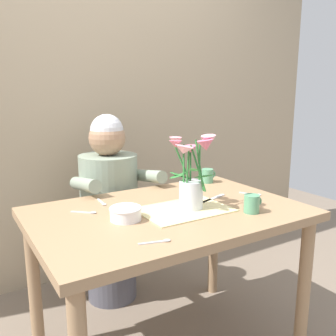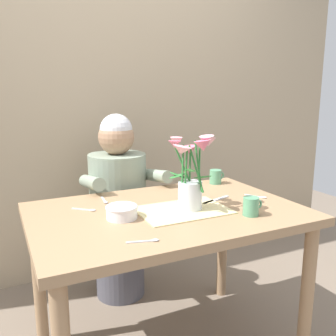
{
  "view_description": "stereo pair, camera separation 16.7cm",
  "coord_description": "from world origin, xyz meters",
  "px_view_note": "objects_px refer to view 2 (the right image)",
  "views": [
    {
      "loc": [
        -0.82,
        -1.34,
        1.27
      ],
      "look_at": [
        0.03,
        0.05,
        0.92
      ],
      "focal_mm": 39.21,
      "sensor_mm": 36.0,
      "label": 1
    },
    {
      "loc": [
        -0.68,
        -1.42,
        1.27
      ],
      "look_at": [
        0.03,
        0.05,
        0.92
      ],
      "focal_mm": 39.21,
      "sensor_mm": 36.0,
      "label": 2
    }
  ],
  "objects_px": {
    "coffee_cup": "(251,206)",
    "tea_cup": "(216,177)",
    "seated_person": "(119,209)",
    "dinner_knife": "(216,200)",
    "ceramic_bowl": "(122,211)",
    "flower_vase": "(191,173)"
  },
  "relations": [
    {
      "from": "tea_cup",
      "to": "coffee_cup",
      "type": "height_order",
      "value": "same"
    },
    {
      "from": "dinner_knife",
      "to": "tea_cup",
      "type": "relative_size",
      "value": 2.04
    },
    {
      "from": "dinner_knife",
      "to": "seated_person",
      "type": "bearing_deg",
      "value": 99.17
    },
    {
      "from": "coffee_cup",
      "to": "tea_cup",
      "type": "bearing_deg",
      "value": 73.02
    },
    {
      "from": "coffee_cup",
      "to": "flower_vase",
      "type": "bearing_deg",
      "value": 138.32
    },
    {
      "from": "seated_person",
      "to": "dinner_knife",
      "type": "relative_size",
      "value": 5.97
    },
    {
      "from": "seated_person",
      "to": "flower_vase",
      "type": "relative_size",
      "value": 3.31
    },
    {
      "from": "coffee_cup",
      "to": "seated_person",
      "type": "bearing_deg",
      "value": 111.2
    },
    {
      "from": "ceramic_bowl",
      "to": "tea_cup",
      "type": "relative_size",
      "value": 1.46
    },
    {
      "from": "seated_person",
      "to": "dinner_knife",
      "type": "bearing_deg",
      "value": -61.25
    },
    {
      "from": "flower_vase",
      "to": "ceramic_bowl",
      "type": "bearing_deg",
      "value": 175.15
    },
    {
      "from": "dinner_knife",
      "to": "coffee_cup",
      "type": "xyz_separation_m",
      "value": [
        0.02,
        -0.25,
        0.04
      ]
    },
    {
      "from": "flower_vase",
      "to": "tea_cup",
      "type": "relative_size",
      "value": 3.68
    },
    {
      "from": "seated_person",
      "to": "ceramic_bowl",
      "type": "relative_size",
      "value": 8.35
    },
    {
      "from": "dinner_knife",
      "to": "coffee_cup",
      "type": "bearing_deg",
      "value": -104.37
    },
    {
      "from": "seated_person",
      "to": "ceramic_bowl",
      "type": "distance_m",
      "value": 0.69
    },
    {
      "from": "dinner_knife",
      "to": "ceramic_bowl",
      "type": "bearing_deg",
      "value": 166.78
    },
    {
      "from": "ceramic_bowl",
      "to": "dinner_knife",
      "type": "relative_size",
      "value": 0.72
    },
    {
      "from": "flower_vase",
      "to": "coffee_cup",
      "type": "height_order",
      "value": "flower_vase"
    },
    {
      "from": "flower_vase",
      "to": "seated_person",
      "type": "bearing_deg",
      "value": 100.85
    },
    {
      "from": "seated_person",
      "to": "coffee_cup",
      "type": "relative_size",
      "value": 12.2
    },
    {
      "from": "ceramic_bowl",
      "to": "dinner_knife",
      "type": "xyz_separation_m",
      "value": [
        0.5,
        0.04,
        -0.03
      ]
    }
  ]
}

